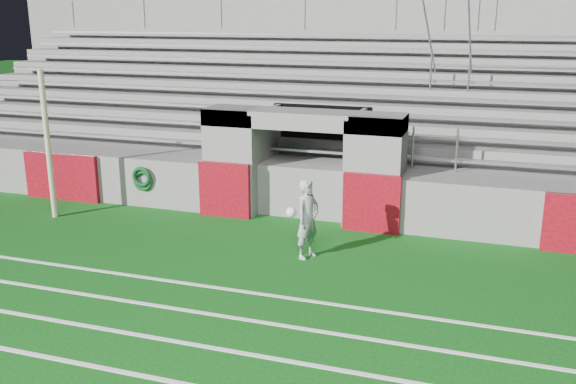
% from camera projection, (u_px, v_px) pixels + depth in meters
% --- Properties ---
extents(ground, '(90.00, 90.00, 0.00)m').
position_uv_depth(ground, '(249.00, 269.00, 12.46)').
color(ground, '#0B460F').
rests_on(ground, ground).
extents(field_post, '(0.13, 0.13, 3.56)m').
position_uv_depth(field_post, '(48.00, 145.00, 15.19)').
color(field_post, '#B5AD87').
rests_on(field_post, ground).
extents(stadium_structure, '(26.00, 8.48, 5.42)m').
position_uv_depth(stadium_structure, '(346.00, 127.00, 19.33)').
color(stadium_structure, '#62605D').
rests_on(stadium_structure, ground).
extents(goalkeeper_with_ball, '(0.67, 0.70, 1.63)m').
position_uv_depth(goalkeeper_with_ball, '(307.00, 219.00, 12.86)').
color(goalkeeper_with_ball, '#9EA2A7').
rests_on(goalkeeper_with_ball, ground).
extents(hose_coil, '(0.54, 0.15, 0.65)m').
position_uv_depth(hose_coil, '(142.00, 179.00, 16.15)').
color(hose_coil, '#0C3D14').
rests_on(hose_coil, ground).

